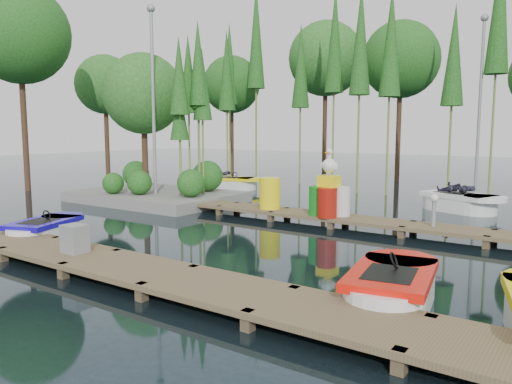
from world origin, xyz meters
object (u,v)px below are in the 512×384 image
Objects in this scene: island at (154,119)px; boat_blue at (45,230)px; boat_red at (392,288)px; yellow_barrel at (270,193)px; utility_cabinet at (75,239)px; drum_cluster at (329,196)px; boat_yellow_far at (233,183)px.

island reaches higher than boat_blue.
boat_red is 2.92× the size of yellow_barrel.
boat_red is 5.03× the size of utility_cabinet.
utility_cabinet is (5.80, -7.79, -2.60)m from island.
boat_red is at bearing -17.44° from boat_blue.
island is at bearing 142.38° from boat_red.
drum_cluster is at bearing 27.75° from boat_blue.
boat_blue is 11.63m from boat_yellow_far.
island reaches higher than boat_yellow_far.
boat_yellow_far is at bearing 136.23° from yellow_barrel.
boat_yellow_far is at bearing 87.01° from island.
boat_blue is at bearing 158.34° from utility_cabinet.
drum_cluster is at bearing -33.47° from boat_yellow_far.
utility_cabinet is at bearing -108.35° from drum_cluster.
island is 5.50m from boat_yellow_far.
boat_yellow_far is 4.95× the size of utility_cabinet.
boat_blue is 6.61m from yellow_barrel.
island is 2.38× the size of boat_yellow_far.
utility_cabinet reaches higher than boat_red.
boat_red is 8.05m from yellow_barrel.
boat_red is 6.28m from utility_cabinet.
island is 7.84m from boat_blue.
island is 13.70m from boat_red.
island is at bearing -90.85° from boat_yellow_far.
island is at bearing 172.41° from yellow_barrel.
boat_red is 1.02× the size of boat_yellow_far.
drum_cluster is (5.14, 5.71, 0.64)m from boat_blue.
island is 6.86× the size of yellow_barrel.
island is at bearing 126.65° from utility_cabinet.
boat_yellow_far is at bearing 144.39° from drum_cluster.
utility_cabinet is 0.29× the size of drum_cluster.
boat_red is at bearing -40.96° from boat_yellow_far.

